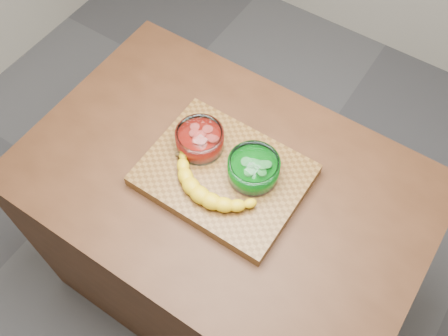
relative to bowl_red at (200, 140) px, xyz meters
The scene contains 6 objects.
ground 0.98m from the bowl_red, 18.16° to the right, with size 3.50×3.50×0.00m, color #56565A.
counter 0.53m from the bowl_red, 18.16° to the right, with size 1.20×0.80×0.90m, color #482815.
cutting_board 0.12m from the bowl_red, 18.16° to the right, with size 0.45×0.35×0.04m, color brown.
bowl_red is the anchor object (origin of this frame).
bowl_green 0.18m from the bowl_red, ahead, with size 0.15×0.15×0.07m.
banana 0.15m from the bowl_red, 43.67° to the right, with size 0.31×0.15×0.04m, color gold, non-canonical shape.
Camera 1 is at (0.41, -0.61, 2.15)m, focal length 40.00 mm.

